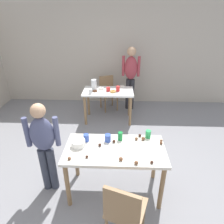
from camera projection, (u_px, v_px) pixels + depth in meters
ground_plane at (111, 183)px, 3.07m from camera, size 6.40×6.40×0.00m
wall_back at (116, 56)px, 5.33m from camera, size 6.40×0.10×2.60m
dining_table_near at (115, 155)px, 2.66m from camera, size 1.33×0.68×0.75m
dining_table_far at (108, 96)px, 4.58m from camera, size 1.14×0.62×0.75m
chair_near_table at (124, 210)px, 2.10m from camera, size 0.51×0.51×0.87m
chair_far_table at (108, 91)px, 5.23m from camera, size 0.53×0.53×0.87m
person_girl_near at (44, 142)px, 2.63m from camera, size 0.45×0.23×1.38m
person_adult_far at (131, 73)px, 4.99m from camera, size 0.46×0.24×1.62m
mixing_bowl at (78, 143)px, 2.65m from camera, size 0.19×0.19×0.08m
soda_can at (120, 136)px, 2.77m from camera, size 0.07×0.07×0.12m
fork_near at (96, 141)px, 2.77m from camera, size 0.17×0.02×0.01m
cup_near_0 at (108, 138)px, 2.74m from camera, size 0.09×0.09×0.11m
cup_near_1 at (148, 134)px, 2.82m from camera, size 0.08×0.08×0.11m
cup_near_2 at (86, 138)px, 2.75m from camera, size 0.08×0.08×0.11m
cake_ball_0 at (136, 163)px, 2.34m from camera, size 0.05×0.05×0.05m
cake_ball_1 at (69, 158)px, 2.41m from camera, size 0.04×0.04×0.04m
cake_ball_2 at (87, 157)px, 2.44m from camera, size 0.04×0.04×0.04m
cake_ball_3 at (152, 162)px, 2.35m from camera, size 0.04×0.04×0.04m
cake_ball_4 at (100, 145)px, 2.65m from camera, size 0.04×0.04×0.04m
cake_ball_5 at (136, 139)px, 2.78m from camera, size 0.04×0.04×0.04m
cake_ball_6 at (161, 140)px, 2.75m from camera, size 0.04×0.04×0.04m
cake_ball_7 at (161, 143)px, 2.69m from camera, size 0.04×0.04×0.04m
cake_ball_8 at (143, 138)px, 2.78m from camera, size 0.05×0.05×0.05m
cake_ball_9 at (121, 159)px, 2.40m from camera, size 0.05×0.05×0.05m
cake_ball_10 at (140, 135)px, 2.85m from camera, size 0.04×0.04×0.04m
cake_ball_11 at (114, 141)px, 2.73m from camera, size 0.04×0.04×0.04m
pitcher_far at (94, 84)px, 4.56m from camera, size 0.13×0.13×0.23m
cup_far_0 at (90, 91)px, 4.35m from camera, size 0.08×0.08×0.10m
cup_far_1 at (118, 89)px, 4.47m from camera, size 0.09×0.09×0.12m
cup_far_2 at (108, 89)px, 4.48m from camera, size 0.09×0.09×0.09m
donut_far_0 at (122, 86)px, 4.74m from camera, size 0.11×0.11×0.03m
donut_far_1 at (95, 91)px, 4.47m from camera, size 0.11×0.11×0.03m
donut_far_2 at (113, 91)px, 4.43m from camera, size 0.13×0.13×0.04m
donut_far_3 at (101, 88)px, 4.62m from camera, size 0.13×0.13×0.04m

